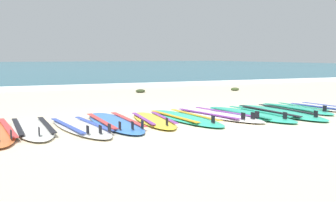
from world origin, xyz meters
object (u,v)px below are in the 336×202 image
at_px(surfboard_3, 114,122).
at_px(surfboard_4, 153,120).
at_px(surfboard_6, 216,115).
at_px(surfboard_7, 249,114).
at_px(surfboard_9, 295,109).
at_px(surfboard_2, 80,127).
at_px(surfboard_5, 184,118).
at_px(surfboard_8, 278,112).
at_px(surfboard_1, 32,128).
at_px(surfboard_10, 323,108).

xyz_separation_m(surfboard_3, surfboard_4, (0.65, -0.05, -0.00)).
bearing_deg(surfboard_6, surfboard_7, -13.56).
relative_size(surfboard_3, surfboard_9, 1.20).
distance_m(surfboard_2, surfboard_7, 3.14).
height_order(surfboard_5, surfboard_9, same).
height_order(surfboard_2, surfboard_8, same).
bearing_deg(surfboard_3, surfboard_5, -0.39).
height_order(surfboard_6, surfboard_9, same).
xyz_separation_m(surfboard_1, surfboard_10, (5.72, 0.12, 0.00)).
height_order(surfboard_4, surfboard_5, same).
relative_size(surfboard_6, surfboard_9, 1.18).
xyz_separation_m(surfboard_2, surfboard_5, (1.85, 0.22, -0.00)).
relative_size(surfboard_5, surfboard_10, 1.17).
bearing_deg(surfboard_10, surfboard_8, -172.58).
bearing_deg(surfboard_8, surfboard_6, 173.30).
bearing_deg(surfboard_8, surfboard_5, 178.16).
bearing_deg(surfboard_3, surfboard_10, 1.20).
bearing_deg(surfboard_10, surfboard_5, -178.19).
xyz_separation_m(surfboard_4, surfboard_6, (1.28, 0.13, 0.00)).
bearing_deg(surfboard_5, surfboard_9, 4.99).
xyz_separation_m(surfboard_4, surfboard_9, (3.20, 0.27, -0.00)).
bearing_deg(surfboard_2, surfboard_8, 2.41).
distance_m(surfboard_6, surfboard_8, 1.27).
distance_m(surfboard_7, surfboard_10, 1.93).
bearing_deg(surfboard_1, surfboard_5, 0.41).
bearing_deg(surfboard_10, surfboard_1, -178.81).
distance_m(surfboard_1, surfboard_3, 1.27).
distance_m(surfboard_5, surfboard_10, 3.21).
distance_m(surfboard_7, surfboard_8, 0.67).
relative_size(surfboard_4, surfboard_6, 0.84).
height_order(surfboard_7, surfboard_10, same).
bearing_deg(surfboard_4, surfboard_8, -0.39).
bearing_deg(surfboard_7, surfboard_4, 179.61).
relative_size(surfboard_3, surfboard_5, 1.05).
relative_size(surfboard_2, surfboard_9, 1.11).
xyz_separation_m(surfboard_1, surfboard_6, (3.20, 0.10, 0.00)).
relative_size(surfboard_2, surfboard_5, 0.97).
relative_size(surfboard_6, surfboard_10, 1.20).
height_order(surfboard_9, surfboard_10, same).
bearing_deg(surfboard_9, surfboard_2, -174.23).
relative_size(surfboard_3, surfboard_8, 0.95).
height_order(surfboard_1, surfboard_2, same).
bearing_deg(surfboard_10, surfboard_6, -179.65).
distance_m(surfboard_3, surfboard_9, 3.86).
bearing_deg(surfboard_9, surfboard_10, -11.84).
distance_m(surfboard_5, surfboard_7, 1.28).
height_order(surfboard_2, surfboard_3, same).
distance_m(surfboard_9, surfboard_10, 0.61).
distance_m(surfboard_1, surfboard_6, 3.20).
height_order(surfboard_7, surfboard_9, same).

